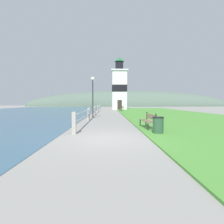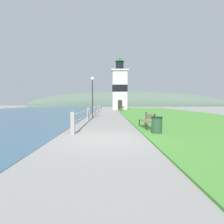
{
  "view_description": "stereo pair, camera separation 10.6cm",
  "coord_description": "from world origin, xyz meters",
  "px_view_note": "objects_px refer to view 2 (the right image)",
  "views": [
    {
      "loc": [
        0.02,
        -7.33,
        1.53
      ],
      "look_at": [
        0.49,
        14.89,
        0.3
      ],
      "focal_mm": 28.0,
      "sensor_mm": 36.0,
      "label": 1
    },
    {
      "loc": [
        0.13,
        -7.33,
        1.53
      ],
      "look_at": [
        0.49,
        14.89,
        0.3
      ],
      "focal_mm": 28.0,
      "sensor_mm": 36.0,
      "label": 2
    }
  ],
  "objects_px": {
    "trash_bin": "(157,126)",
    "park_bench_midway": "(122,108)",
    "lighthouse": "(120,87)",
    "park_bench_near": "(148,120)",
    "lamp_post": "(92,90)"
  },
  "relations": [
    {
      "from": "park_bench_near",
      "to": "lamp_post",
      "type": "height_order",
      "value": "lamp_post"
    },
    {
      "from": "park_bench_near",
      "to": "park_bench_midway",
      "type": "xyz_separation_m",
      "value": [
        -0.02,
        19.89,
        0.0
      ]
    },
    {
      "from": "lighthouse",
      "to": "lamp_post",
      "type": "bearing_deg",
      "value": -100.61
    },
    {
      "from": "lighthouse",
      "to": "trash_bin",
      "type": "relative_size",
      "value": 13.21
    },
    {
      "from": "park_bench_midway",
      "to": "lamp_post",
      "type": "relative_size",
      "value": 0.48
    },
    {
      "from": "trash_bin",
      "to": "park_bench_midway",
      "type": "bearing_deg",
      "value": 90.24
    },
    {
      "from": "park_bench_near",
      "to": "park_bench_midway",
      "type": "bearing_deg",
      "value": -93.16
    },
    {
      "from": "park_bench_near",
      "to": "trash_bin",
      "type": "xyz_separation_m",
      "value": [
        0.07,
        -1.7,
        -0.11
      ]
    },
    {
      "from": "park_bench_near",
      "to": "lamp_post",
      "type": "distance_m",
      "value": 8.18
    },
    {
      "from": "park_bench_near",
      "to": "lighthouse",
      "type": "height_order",
      "value": "lighthouse"
    },
    {
      "from": "park_bench_near",
      "to": "park_bench_midway",
      "type": "height_order",
      "value": "same"
    },
    {
      "from": "park_bench_midway",
      "to": "lighthouse",
      "type": "height_order",
      "value": "lighthouse"
    },
    {
      "from": "park_bench_midway",
      "to": "lamp_post",
      "type": "distance_m",
      "value": 13.71
    },
    {
      "from": "lighthouse",
      "to": "trash_bin",
      "type": "xyz_separation_m",
      "value": [
        0.05,
        -29.01,
        -4.32
      ]
    },
    {
      "from": "lamp_post",
      "to": "trash_bin",
      "type": "bearing_deg",
      "value": -65.76
    }
  ]
}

